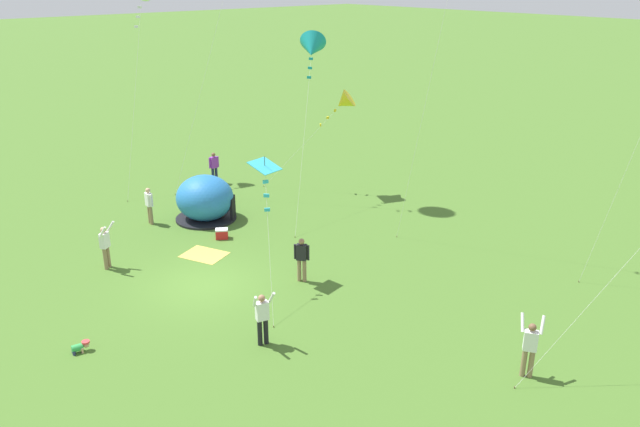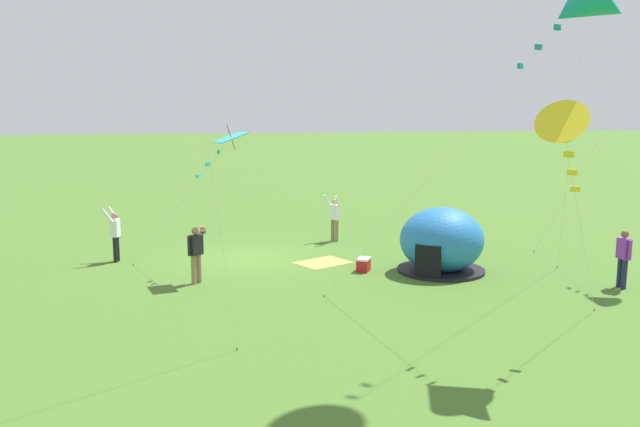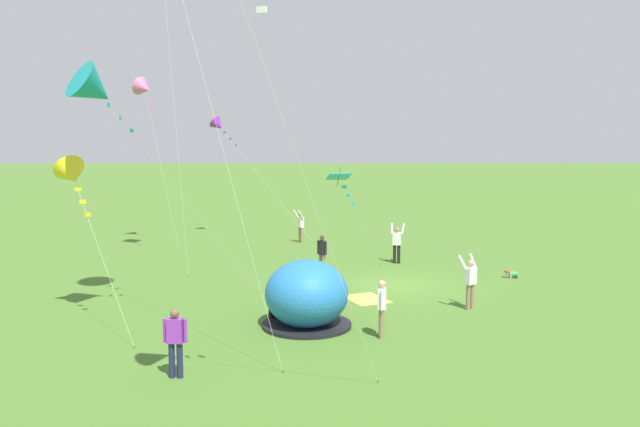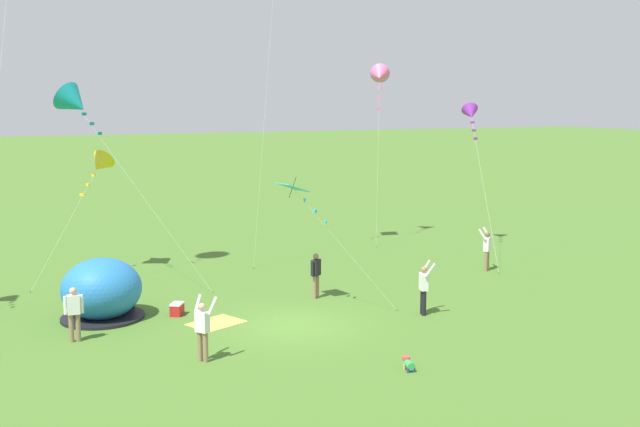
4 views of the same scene
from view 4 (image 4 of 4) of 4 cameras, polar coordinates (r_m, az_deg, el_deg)
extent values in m
plane|color=#477028|center=(25.08, -2.03, -8.55)|extent=(300.00, 300.00, 0.00)
ellipsoid|color=#2672BF|center=(26.66, -16.30, -5.51)|extent=(2.70, 2.60, 2.10)
cylinder|color=black|center=(26.92, -16.21, -7.58)|extent=(2.81, 2.81, 0.10)
cube|color=black|center=(27.79, -14.72, -5.94)|extent=(0.66, 0.65, 1.10)
cube|color=gold|center=(25.59, -7.92, -8.26)|extent=(2.07, 1.86, 0.01)
cube|color=red|center=(26.67, -10.84, -7.23)|extent=(0.59, 0.63, 0.38)
cube|color=white|center=(26.61, -10.85, -6.77)|extent=(0.60, 0.65, 0.06)
cylinder|color=green|center=(21.18, 6.83, -11.38)|extent=(0.27, 0.35, 0.22)
sphere|color=tan|center=(21.40, 6.57, -11.08)|extent=(0.19, 0.19, 0.19)
cylinder|color=#D83F3F|center=(21.37, 6.57, -10.86)|extent=(0.24, 0.24, 0.06)
cylinder|color=tan|center=(21.28, 6.45, -11.52)|extent=(0.07, 0.07, 0.17)
cylinder|color=tan|center=(21.35, 6.96, -11.47)|extent=(0.07, 0.07, 0.17)
cylinder|color=navy|center=(21.09, 6.74, -11.78)|extent=(0.09, 0.09, 0.13)
cylinder|color=navy|center=(21.14, 7.15, -11.73)|extent=(0.09, 0.09, 0.13)
cylinder|color=black|center=(26.54, 7.81, -6.67)|extent=(0.15, 0.15, 0.88)
cylinder|color=black|center=(26.35, 7.93, -6.78)|extent=(0.15, 0.15, 0.88)
cube|color=white|center=(26.26, 7.90, -5.17)|extent=(0.33, 0.43, 0.60)
sphere|color=#9E7051|center=(26.16, 7.92, -4.25)|extent=(0.22, 0.22, 0.22)
cylinder|color=white|center=(26.45, 8.07, -4.05)|extent=(0.39, 0.13, 0.50)
cylinder|color=white|center=(25.95, 8.41, -4.30)|extent=(0.38, 0.24, 0.50)
cylinder|color=#8C7251|center=(21.98, -9.13, -9.94)|extent=(0.15, 0.15, 0.88)
cylinder|color=#8C7251|center=(21.86, -8.71, -10.04)|extent=(0.15, 0.15, 0.88)
cube|color=white|center=(21.69, -8.97, -8.14)|extent=(0.41, 0.45, 0.60)
sphere|color=tan|center=(21.57, -8.99, -7.04)|extent=(0.22, 0.22, 0.22)
cylinder|color=white|center=(21.84, -9.29, -6.77)|extent=(0.33, 0.33, 0.50)
cylinder|color=white|center=(21.52, -8.19, -6.98)|extent=(0.38, 0.24, 0.50)
cylinder|color=#8C7251|center=(24.57, -18.42, -8.29)|extent=(0.15, 0.15, 0.88)
cylinder|color=#8C7251|center=(24.57, -17.95, -8.26)|extent=(0.15, 0.15, 0.88)
cube|color=white|center=(24.37, -18.27, -6.61)|extent=(0.40, 0.27, 0.60)
sphere|color=tan|center=(24.27, -18.32, -5.63)|extent=(0.22, 0.22, 0.22)
cylinder|color=white|center=(24.37, -18.86, -6.64)|extent=(0.09, 0.09, 0.58)
cylinder|color=white|center=(24.38, -17.68, -6.57)|extent=(0.09, 0.09, 0.58)
cylinder|color=#8C7251|center=(28.28, -0.41, -5.64)|extent=(0.15, 0.15, 0.88)
cylinder|color=#8C7251|center=(28.45, -0.21, -5.55)|extent=(0.15, 0.15, 0.88)
cube|color=black|center=(28.19, -0.31, -4.14)|extent=(0.45, 0.42, 0.60)
sphere|color=#9E7051|center=(28.10, -0.32, -3.28)|extent=(0.22, 0.22, 0.22)
cylinder|color=black|center=(27.98, -0.57, -4.23)|extent=(0.09, 0.09, 0.58)
cylinder|color=black|center=(28.40, -0.07, -4.04)|extent=(0.09, 0.09, 0.58)
cylinder|color=#8C7251|center=(33.59, 12.53, -3.57)|extent=(0.15, 0.15, 0.88)
cylinder|color=#8C7251|center=(33.78, 12.65, -3.50)|extent=(0.15, 0.15, 0.88)
cube|color=white|center=(33.54, 12.63, -2.30)|extent=(0.45, 0.41, 0.60)
sphere|color=brown|center=(33.46, 12.65, -1.57)|extent=(0.22, 0.22, 0.22)
cylinder|color=white|center=(33.26, 12.26, -1.57)|extent=(0.32, 0.34, 0.50)
cylinder|color=white|center=(33.75, 12.57, -1.43)|extent=(0.23, 0.38, 0.50)
cylinder|color=silver|center=(33.61, -4.10, 9.39)|extent=(1.92, 1.37, 15.76)
cylinder|color=brown|center=(33.46, -5.08, -4.16)|extent=(0.03, 0.03, 0.06)
cylinder|color=silver|center=(26.61, 1.90, -2.72)|extent=(3.12, 2.12, 4.35)
cylinder|color=brown|center=(26.95, 5.88, -7.31)|extent=(0.03, 0.03, 0.06)
cube|color=#33B7D1|center=(26.58, -2.10, 2.00)|extent=(1.04, 1.08, 0.33)
cylinder|color=#332314|center=(26.58, -2.10, 2.02)|extent=(0.25, 0.18, 0.77)
cube|color=#33B7D1|center=(26.56, -1.17, 1.02)|extent=(0.12, 0.21, 0.12)
cube|color=#33B7D1|center=(26.54, -0.38, 0.17)|extent=(0.19, 0.18, 0.12)
cube|color=#33B7D1|center=(26.54, 0.41, -0.67)|extent=(0.16, 0.20, 0.12)
cylinder|color=silver|center=(30.53, -13.39, 1.33)|extent=(4.25, 4.65, 7.32)
cylinder|color=brown|center=(29.49, -8.17, -5.95)|extent=(0.03, 0.03, 0.06)
cone|color=teal|center=(32.26, -18.18, 8.03)|extent=(2.02, 2.04, 1.66)
cube|color=teal|center=(31.98, -17.54, 7.25)|extent=(0.21, 0.14, 0.12)
cube|color=teal|center=(31.75, -17.00, 6.57)|extent=(0.21, 0.13, 0.12)
cube|color=teal|center=(31.53, -16.45, 5.88)|extent=(0.20, 0.16, 0.12)
cylinder|color=silver|center=(35.68, 12.37, 1.94)|extent=(2.45, 5.74, 6.79)
cylinder|color=brown|center=(33.27, 13.49, -4.44)|extent=(0.03, 0.03, 0.06)
cone|color=purple|center=(38.49, 11.41, 7.50)|extent=(1.17, 1.28, 1.06)
cube|color=purple|center=(38.07, 11.54, 6.82)|extent=(0.20, 0.15, 0.12)
cube|color=purple|center=(37.72, 11.65, 6.22)|extent=(0.21, 0.11, 0.12)
cube|color=purple|center=(37.38, 11.76, 5.61)|extent=(0.20, 0.07, 0.12)
cylinder|color=silver|center=(32.39, -18.72, -0.83)|extent=(3.27, 2.77, 4.70)
cylinder|color=brown|center=(31.36, -21.22, -5.58)|extent=(0.03, 0.03, 0.06)
cone|color=yellow|center=(33.67, -16.41, 3.64)|extent=(1.54, 1.52, 1.23)
cube|color=yellow|center=(33.38, -16.88, 2.81)|extent=(0.14, 0.21, 0.12)
cube|color=yellow|center=(33.15, -17.27, 2.09)|extent=(0.13, 0.21, 0.12)
cube|color=yellow|center=(32.92, -17.68, 1.36)|extent=(0.20, 0.17, 0.12)
cylinder|color=silver|center=(38.70, 4.44, 4.04)|extent=(1.17, 1.92, 8.70)
cylinder|color=brown|center=(38.18, 4.30, -2.56)|extent=(0.03, 0.03, 0.06)
cone|color=pink|center=(39.72, 4.57, 10.43)|extent=(1.45, 1.47, 1.25)
cube|color=pink|center=(39.35, 4.54, 9.54)|extent=(0.17, 0.20, 0.12)
cube|color=pink|center=(39.04, 4.52, 8.76)|extent=(0.20, 0.15, 0.12)
cube|color=pink|center=(38.75, 4.49, 7.97)|extent=(0.21, 0.12, 0.12)
camera|label=1|loc=(30.13, 42.85, 12.87)|focal=35.00mm
camera|label=2|loc=(45.44, -8.73, 5.49)|focal=35.00mm
camera|label=3|loc=(29.81, -55.71, 1.61)|focal=35.00mm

